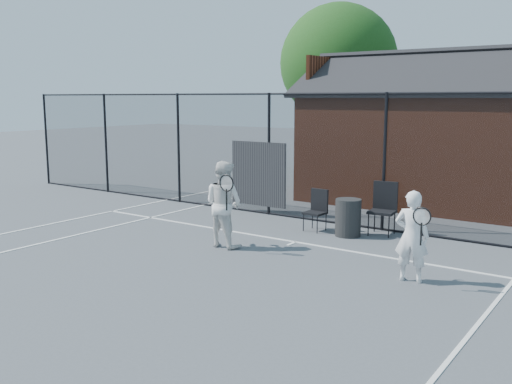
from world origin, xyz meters
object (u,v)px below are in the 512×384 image
Objects in this scene: clubhouse at (424,144)px; player_back at (224,204)px; chair_right at (315,211)px; waste_bin at (348,218)px; player_front at (412,236)px; chair_left at (382,210)px.

player_back is at bearing -102.03° from clubhouse.
player_back is (-1.50, -7.06, -0.76)m from clubhouse.
waste_bin is (0.80, 0.00, -0.05)m from chair_right.
player_back reaches higher than player_front.
chair_right is at bearing -166.01° from chair_left.
chair_left is at bearing -81.55° from clubhouse.
clubhouse is at bearing 85.68° from chair_right.
chair_left is 1.39× the size of waste_bin.
player_front is at bearing -65.37° from chair_left.
player_front is at bearing -32.65° from chair_right.
waste_bin is at bearing -143.75° from chair_left.
chair_right is at bearing -97.94° from clubhouse.
chair_right is (-0.68, -4.90, -1.16)m from clubhouse.
clubhouse is at bearing 91.32° from waste_bin.
clubhouse reaches higher than chair_left.
clubhouse is 4.44× the size of player_front.
clubhouse reaches higher than player_back.
chair_left is at bearing 50.92° from player_back.
waste_bin is at bearing 134.84° from player_front.
chair_left is 1.23× the size of chair_right.
player_back reaches higher than chair_left.
chair_right is at bearing 69.17° from player_back.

